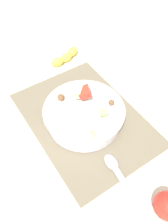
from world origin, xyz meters
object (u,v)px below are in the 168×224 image
at_px(serving_spoon, 120,176).
at_px(whole_apple, 168,206).
at_px(salad_bowl, 84,113).
at_px(banana_whole, 66,57).

height_order(serving_spoon, whole_apple, whole_apple).
bearing_deg(salad_bowl, banana_whole, 159.90).
relative_size(salad_bowl, serving_spoon, 1.15).
xyz_separation_m(serving_spoon, whole_apple, (0.14, 0.04, 0.03)).
relative_size(whole_apple, banana_whole, 0.59).
bearing_deg(whole_apple, salad_bowl, -177.47).
height_order(salad_bowl, banana_whole, salad_bowl).
relative_size(salad_bowl, whole_apple, 3.06).
bearing_deg(banana_whole, salad_bowl, -20.10).
relative_size(serving_spoon, banana_whole, 1.56).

